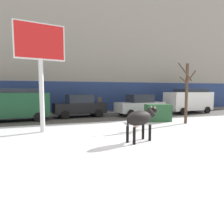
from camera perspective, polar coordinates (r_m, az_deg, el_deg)
name	(u,v)px	position (r m, az deg, el deg)	size (l,w,h in m)	color
ground_plane	(114,142)	(9.04, 0.44, -8.11)	(120.00, 120.00, 0.00)	white
road_strip	(78,118)	(17.14, -9.20, -1.50)	(60.00, 5.60, 0.01)	#514F4C
building_facade	(67,49)	(23.29, -12.17, 16.40)	(44.00, 6.10, 13.00)	gray
cow_black	(140,119)	(9.01, 7.67, -1.77)	(1.92, 1.07, 1.54)	black
billboard	(40,48)	(11.71, -18.97, 16.05)	(2.51, 0.68, 5.56)	silver
car_darkgreen_van	(15,104)	(16.42, -24.83, 2.05)	(4.73, 2.40, 2.32)	#194C2D
car_black_sedan	(80,106)	(17.47, -8.80, 1.62)	(4.32, 2.24, 1.84)	black
car_silver_sedan	(140,105)	(18.39, 7.55, 1.85)	(4.32, 2.24, 1.84)	#B7BABF
car_white_van	(189,100)	(21.55, 20.10, 3.02)	(4.73, 2.40, 2.32)	white
pedestrian_by_cars	(100,104)	(20.53, -3.41, 2.23)	(0.36, 0.24, 1.73)	#282833
pedestrian_far_left	(31,105)	(19.76, -21.25, 1.70)	(0.36, 0.24, 1.73)	#282833
bare_tree_left_lot	(187,91)	(14.62, 19.61, 5.34)	(1.14, 1.13, 3.98)	#4C3828
dumpster	(158,113)	(15.31, 12.33, -0.19)	(1.70, 1.10, 1.20)	#285633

